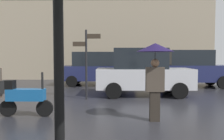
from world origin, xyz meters
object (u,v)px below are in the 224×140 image
object	(u,v)px
parked_scooter	(24,97)
parked_car_distant	(191,69)
parked_car_left	(97,69)
pedestrian_with_umbrella	(155,60)
parked_car_right	(142,72)
street_signpost	(86,57)

from	to	relation	value
parked_scooter	parked_car_distant	xyz separation A→B (m)	(6.74, 6.34, 0.46)
parked_car_left	pedestrian_with_umbrella	bearing A→B (deg)	105.41
pedestrian_with_umbrella	parked_car_left	world-z (taller)	pedestrian_with_umbrella
parked_car_distant	parked_car_right	bearing A→B (deg)	28.78
pedestrian_with_umbrella	parked_car_distant	distance (m)	7.50
parked_car_right	street_signpost	size ratio (longest dim) A/B	1.48
parked_car_right	parked_car_distant	distance (m)	4.10
parked_scooter	parked_car_left	world-z (taller)	parked_car_left
parked_car_right	parked_car_distant	world-z (taller)	parked_car_distant
pedestrian_with_umbrella	parked_car_distant	world-z (taller)	parked_car_distant
parked_car_left	parked_car_distant	world-z (taller)	parked_car_distant
parked_scooter	parked_car_right	xyz separation A→B (m)	(3.70, 3.58, 0.45)
pedestrian_with_umbrella	parked_car_right	size ratio (longest dim) A/B	0.50
parked_car_left	street_signpost	bearing A→B (deg)	89.57
parked_car_right	street_signpost	xyz separation A→B (m)	(-2.30, -0.95, 0.64)
parked_car_distant	parked_car_left	bearing A→B (deg)	-22.96
parked_scooter	parked_car_distant	world-z (taller)	parked_car_distant
parked_scooter	pedestrian_with_umbrella	bearing A→B (deg)	-9.97
pedestrian_with_umbrella	parked_car_right	distance (m)	4.04
parked_scooter	parked_car_left	bearing A→B (deg)	75.32
parked_car_right	street_signpost	distance (m)	2.57
parked_car_right	parked_car_distant	xyz separation A→B (m)	(3.03, 2.75, 0.01)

